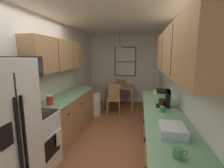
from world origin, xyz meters
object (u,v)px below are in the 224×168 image
object	(u,v)px
dining_chair_near	(114,97)
dish_rack	(172,130)
dining_chair_far	(122,89)
coffee_maker	(165,98)
fruit_bowl	(158,92)
mug_by_coffeemaker	(178,153)
mug_spare	(162,109)
microwave_over_range	(19,68)
storage_canister	(50,100)
trash_bin	(95,104)
dining_table	(119,89)
stove_range	(33,142)
table_serving_bowl	(118,85)

from	to	relation	value
dining_chair_near	dish_rack	world-z (taller)	dish_rack
dining_chair_far	coffee_maker	xyz separation A→B (m)	(1.12, -3.28, 0.56)
fruit_bowl	dish_rack	size ratio (longest dim) A/B	0.69
dining_chair_far	mug_by_coffeemaker	world-z (taller)	mug_by_coffeemaker
dining_chair_near	coffee_maker	xyz separation A→B (m)	(1.23, -2.00, 0.56)
dining_chair_far	fruit_bowl	world-z (taller)	fruit_bowl
mug_spare	dish_rack	world-z (taller)	dish_rack
microwave_over_range	storage_canister	distance (m)	0.84
coffee_maker	fruit_bowl	distance (m)	1.07
fruit_bowl	coffee_maker	bearing A→B (deg)	-89.48
storage_canister	mug_by_coffeemaker	world-z (taller)	storage_canister
microwave_over_range	mug_by_coffeemaker	distance (m)	2.28
trash_bin	coffee_maker	xyz separation A→B (m)	(1.74, -1.72, 0.73)
mug_by_coffeemaker	storage_canister	bearing A→B (deg)	147.31
trash_bin	mug_by_coffeemaker	size ratio (longest dim) A/B	5.43
dining_table	mug_by_coffeemaker	size ratio (longest dim) A/B	8.00
dining_table	coffee_maker	size ratio (longest dim) A/B	3.22
stove_range	dish_rack	bearing A→B (deg)	-7.42
dish_rack	trash_bin	bearing A→B (deg)	121.50
dining_chair_near	fruit_bowl	world-z (taller)	fruit_bowl
coffee_maker	fruit_bowl	size ratio (longest dim) A/B	1.30
stove_range	fruit_bowl	bearing A→B (deg)	42.22
table_serving_bowl	dish_rack	bearing A→B (deg)	-73.06
storage_canister	table_serving_bowl	world-z (taller)	storage_canister
storage_canister	dining_chair_near	bearing A→B (deg)	69.87
microwave_over_range	dining_chair_far	world-z (taller)	microwave_over_range
dining_chair_far	storage_canister	distance (m)	3.66
stove_range	fruit_bowl	distance (m)	2.78
stove_range	dining_chair_far	xyz separation A→B (m)	(0.92, 4.06, 0.03)
storage_canister	fruit_bowl	bearing A→B (deg)	32.47
trash_bin	dish_rack	world-z (taller)	dish_rack
coffee_maker	mug_by_coffeemaker	world-z (taller)	coffee_maker
coffee_maker	fruit_bowl	xyz separation A→B (m)	(-0.01, 1.06, -0.12)
trash_bin	microwave_over_range	bearing A→B (deg)	-99.29
storage_canister	fruit_bowl	xyz separation A→B (m)	(2.03, 1.29, -0.05)
dining_chair_far	dish_rack	size ratio (longest dim) A/B	2.65
mug_spare	dish_rack	xyz separation A→B (m)	(0.02, -0.74, 0.00)
stove_range	dining_chair_near	xyz separation A→B (m)	(0.81, 2.78, 0.03)
stove_range	mug_spare	xyz separation A→B (m)	(1.96, 0.48, 0.48)
dining_chair_near	mug_spare	xyz separation A→B (m)	(1.15, -2.30, 0.45)
coffee_maker	mug_spare	bearing A→B (deg)	-103.76
coffee_maker	dish_rack	xyz separation A→B (m)	(-0.06, -1.03, -0.11)
storage_canister	mug_spare	distance (m)	1.97
dish_rack	dining_chair_far	bearing A→B (deg)	103.82
coffee_maker	table_serving_bowl	size ratio (longest dim) A/B	1.69
microwave_over_range	fruit_bowl	size ratio (longest dim) A/B	2.44
dining_table	dining_chair_far	distance (m)	0.66
trash_bin	mug_spare	bearing A→B (deg)	-50.33
stove_range	dining_chair_far	world-z (taller)	stove_range
dining_chair_near	mug_spare	size ratio (longest dim) A/B	7.66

